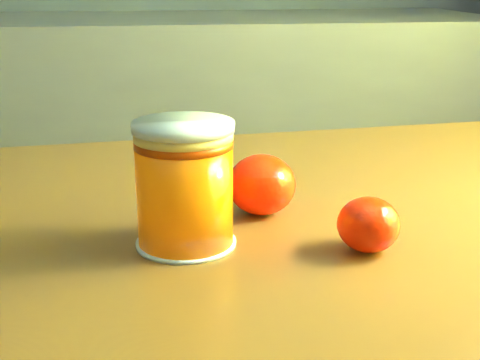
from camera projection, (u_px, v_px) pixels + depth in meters
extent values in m
cube|color=brown|center=(350.00, 238.00, 0.67)|extent=(1.11, 0.82, 0.04)
cylinder|color=#E05E04|center=(185.00, 193.00, 0.59)|extent=(0.09, 0.09, 0.10)
cylinder|color=#FFD368|center=(183.00, 135.00, 0.57)|extent=(0.09, 0.09, 0.01)
cylinder|color=silver|center=(183.00, 127.00, 0.57)|extent=(0.09, 0.09, 0.01)
ellipsoid|color=#FF2405|center=(262.00, 185.00, 0.67)|extent=(0.09, 0.09, 0.06)
ellipsoid|color=#FF2405|center=(369.00, 225.00, 0.58)|extent=(0.06, 0.06, 0.05)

